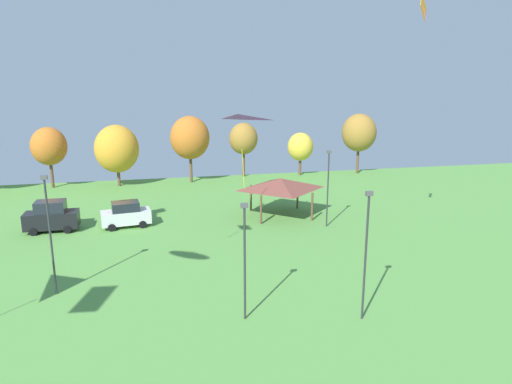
# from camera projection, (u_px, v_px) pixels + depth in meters

# --- Properties ---
(kite_flying_1) EXTENTS (1.27, 1.29, 1.76)m
(kite_flying_1) POSITION_uv_depth(u_px,v_px,m) (423.00, 7.00, 29.96)
(kite_flying_1) COLOR orange
(kite_flying_2) EXTENTS (4.01, 3.67, 5.26)m
(kite_flying_2) POSITION_uv_depth(u_px,v_px,m) (238.00, 131.00, 34.89)
(kite_flying_2) COLOR purple
(parked_car_leftmost) EXTENTS (4.29, 2.11, 2.64)m
(parked_car_leftmost) POSITION_uv_depth(u_px,v_px,m) (51.00, 217.00, 38.38)
(parked_car_leftmost) COLOR black
(parked_car_leftmost) RESTS_ON ground
(parked_car_second_from_left) EXTENTS (4.36, 2.46, 2.23)m
(parked_car_second_from_left) POSITION_uv_depth(u_px,v_px,m) (126.00, 214.00, 39.64)
(parked_car_second_from_left) COLOR silver
(parked_car_second_from_left) RESTS_ON ground
(park_pavilion) EXTENTS (6.17, 5.61, 3.60)m
(park_pavilion) POSITION_uv_depth(u_px,v_px,m) (281.00, 184.00, 42.49)
(park_pavilion) COLOR brown
(park_pavilion) RESTS_ON ground
(light_post_0) EXTENTS (0.36, 0.20, 7.00)m
(light_post_0) POSITION_uv_depth(u_px,v_px,m) (366.00, 250.00, 23.46)
(light_post_0) COLOR #2D2D33
(light_post_0) RESTS_ON ground
(light_post_1) EXTENTS (0.36, 0.20, 7.22)m
(light_post_1) POSITION_uv_depth(u_px,v_px,m) (50.00, 230.00, 26.26)
(light_post_1) COLOR #2D2D33
(light_post_1) RESTS_ON ground
(light_post_2) EXTENTS (0.36, 0.20, 6.39)m
(light_post_2) POSITION_uv_depth(u_px,v_px,m) (245.00, 255.00, 23.51)
(light_post_2) COLOR #2D2D33
(light_post_2) RESTS_ON ground
(light_post_3) EXTENTS (0.36, 0.20, 6.69)m
(light_post_3) POSITION_uv_depth(u_px,v_px,m) (328.00, 185.00, 39.08)
(light_post_3) COLOR #2D2D33
(light_post_3) RESTS_ON ground
(treeline_tree_1) EXTENTS (4.08, 4.08, 7.23)m
(treeline_tree_1) POSITION_uv_depth(u_px,v_px,m) (49.00, 146.00, 53.53)
(treeline_tree_1) COLOR brown
(treeline_tree_1) RESTS_ON ground
(treeline_tree_2) EXTENTS (5.20, 5.20, 7.41)m
(treeline_tree_2) POSITION_uv_depth(u_px,v_px,m) (117.00, 149.00, 54.51)
(treeline_tree_2) COLOR brown
(treeline_tree_2) RESTS_ON ground
(treeline_tree_3) EXTENTS (4.86, 4.86, 8.30)m
(treeline_tree_3) POSITION_uv_depth(u_px,v_px,m) (190.00, 138.00, 56.40)
(treeline_tree_3) COLOR brown
(treeline_tree_3) RESTS_ON ground
(treeline_tree_4) EXTENTS (3.77, 3.77, 7.15)m
(treeline_tree_4) POSITION_uv_depth(u_px,v_px,m) (243.00, 139.00, 60.02)
(treeline_tree_4) COLOR brown
(treeline_tree_4) RESTS_ON ground
(treeline_tree_5) EXTENTS (3.42, 3.42, 5.77)m
(treeline_tree_5) POSITION_uv_depth(u_px,v_px,m) (300.00, 147.00, 61.20)
(treeline_tree_5) COLOR brown
(treeline_tree_5) RESTS_ON ground
(treeline_tree_6) EXTENTS (4.66, 4.66, 8.19)m
(treeline_tree_6) POSITION_uv_depth(u_px,v_px,m) (359.00, 133.00, 61.99)
(treeline_tree_6) COLOR brown
(treeline_tree_6) RESTS_ON ground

